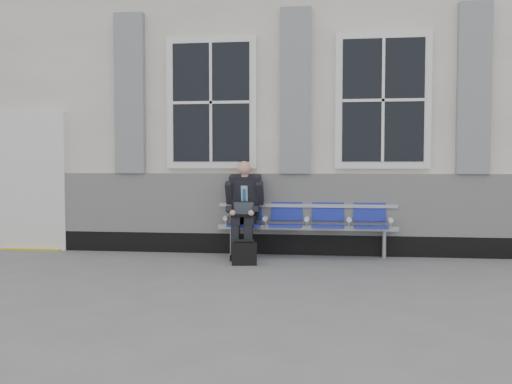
# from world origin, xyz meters

# --- Properties ---
(ground) EXTENTS (70.00, 70.00, 0.00)m
(ground) POSITION_xyz_m (0.00, 0.00, 0.00)
(ground) COLOR slate
(ground) RESTS_ON ground
(station_building) EXTENTS (14.40, 4.40, 4.49)m
(station_building) POSITION_xyz_m (-0.02, 3.47, 2.22)
(station_building) COLOR white
(station_building) RESTS_ON ground
(bench) EXTENTS (2.60, 0.47, 0.91)m
(bench) POSITION_xyz_m (-0.72, 1.32, 0.55)
(bench) COLOR #9EA0A3
(bench) RESTS_ON ground
(businessman) EXTENTS (0.55, 0.73, 1.38)m
(businessman) POSITION_xyz_m (-1.62, 1.19, 0.75)
(businessman) COLOR black
(businessman) RESTS_ON ground
(briefcase) EXTENTS (0.35, 0.19, 0.34)m
(briefcase) POSITION_xyz_m (-1.52, 0.52, 0.16)
(briefcase) COLOR black
(briefcase) RESTS_ON ground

